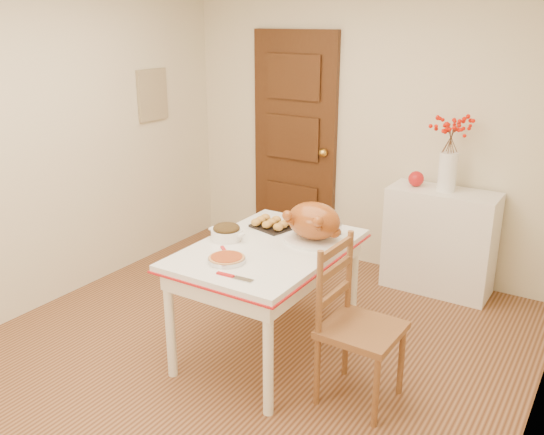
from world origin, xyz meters
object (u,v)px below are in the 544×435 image
Objects in this scene: chair_oak at (362,326)px; kitchen_table at (268,300)px; sideboard at (440,241)px; turkey_platter at (314,223)px; pumpkin_pie at (227,258)px.

kitchen_table is at bearing 79.55° from chair_oak.
sideboard is 1.49m from turkey_platter.
sideboard is 2.08m from pumpkin_pie.
pumpkin_pie is (-0.07, -0.34, 0.41)m from kitchen_table.
sideboard is 0.67× the size of kitchen_table.
sideboard is 1.70m from kitchen_table.
turkey_platter reaches higher than sideboard.
chair_oak is 0.88m from pumpkin_pie.
pumpkin_pie is (-0.28, -0.57, -0.11)m from turkey_platter.
kitchen_table is at bearing -113.13° from sideboard.
chair_oak is at bearing 13.34° from pumpkin_pie.
turkey_platter is at bearing 46.54° from kitchen_table.
pumpkin_pie is at bearing -123.75° from turkey_platter.
sideboard is 1.72m from chair_oak.
turkey_platter reaches higher than kitchen_table.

